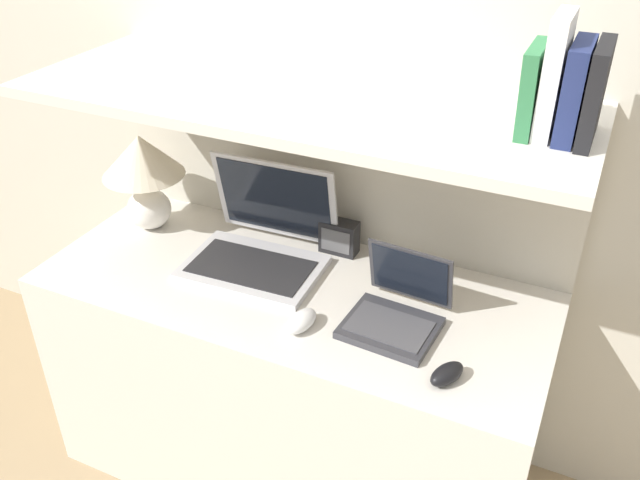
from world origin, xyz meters
name	(u,v)px	position (x,y,z in m)	size (l,w,h in m)	color
wall_back	(344,81)	(0.00, 0.65, 1.20)	(6.00, 0.05, 2.40)	beige
desk	(293,384)	(0.00, 0.29, 0.36)	(1.42, 0.58, 0.73)	silver
back_riser	(335,264)	(0.00, 0.60, 0.61)	(1.42, 0.04, 1.23)	beige
shelf	(298,99)	(0.00, 0.36, 1.24)	(1.42, 0.52, 0.03)	silver
table_lamp	(143,168)	(-0.55, 0.40, 0.93)	(0.25, 0.25, 0.31)	white
laptop_large	(261,244)	(-0.14, 0.37, 0.78)	(0.40, 0.34, 0.28)	silver
laptop_small	(396,311)	(0.32, 0.26, 0.77)	(0.24, 0.25, 0.19)	#333338
computer_mouse	(301,321)	(0.10, 0.15, 0.75)	(0.07, 0.11, 0.04)	white
second_mouse	(447,374)	(0.49, 0.11, 0.75)	(0.09, 0.11, 0.04)	black
router_box	(339,237)	(0.05, 0.52, 0.78)	(0.11, 0.06, 0.10)	black
book_black	(595,93)	(0.66, 0.36, 1.36)	(0.03, 0.17, 0.20)	black
book_navy	(575,91)	(0.62, 0.36, 1.35)	(0.04, 0.16, 0.20)	navy
book_white	(554,76)	(0.58, 0.36, 1.38)	(0.04, 0.14, 0.25)	silver
book_green	(533,89)	(0.54, 0.36, 1.35)	(0.04, 0.16, 0.18)	#2D7042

